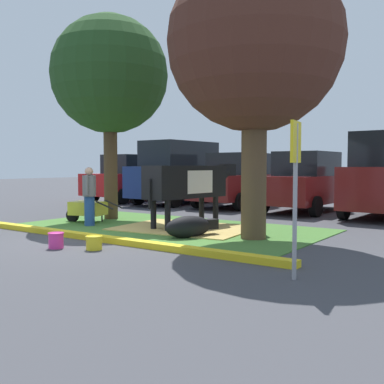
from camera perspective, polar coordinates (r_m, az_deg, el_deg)
name	(u,v)px	position (r m, az deg, el deg)	size (l,w,h in m)	color
ground_plane	(96,239)	(9.94, -11.95, -5.75)	(80.00, 80.00, 0.00)	#424247
grass_island	(167,228)	(11.33, -3.10, -4.52)	(7.54, 4.31, 0.02)	#477A33
curb_yellow	(98,238)	(9.64, -11.71, -5.68)	(8.74, 0.24, 0.12)	yellow
hay_bedding	(185,228)	(11.14, -0.90, -4.57)	(3.20, 2.40, 0.04)	tan
shade_tree_left	(110,76)	(13.57, -10.31, 14.19)	(3.34, 3.34, 5.83)	#4C3823
shade_tree_right	(255,45)	(9.93, 7.90, 17.81)	(3.66, 3.66, 5.92)	brown
cow_holstein	(189,182)	(11.35, -0.41, 1.24)	(1.00, 3.13, 1.60)	black
calf_lying	(190,227)	(9.81, -0.30, -4.40)	(0.85, 1.32, 0.48)	black
person_handler	(254,197)	(10.54, 7.86, -0.61)	(0.34, 0.50, 1.57)	#23478C
person_visitor_near	(89,195)	(11.89, -12.78, -0.36)	(0.34, 0.46, 1.52)	#23478C
wheelbarrow	(87,209)	(12.66, -13.03, -2.05)	(1.62, 0.88, 0.63)	gold
parking_sign	(295,168)	(6.29, 12.87, 2.91)	(0.11, 0.44, 2.16)	#99999E
bucket_pink	(56,240)	(8.97, -16.72, -5.80)	(0.30, 0.30, 0.30)	#EA3893
bucket_yellow	(94,242)	(8.65, -12.21, -6.20)	(0.32, 0.32, 0.26)	yellow
sedan_red	(132,179)	(19.96, -7.58, 1.68)	(2.13, 4.45, 2.02)	red
suv_dark_grey	(180,173)	(18.44, -1.54, 2.46)	(2.23, 4.66, 2.52)	navy
sedan_blue	(239,181)	(17.20, 5.95, 1.43)	(2.13, 4.45, 2.02)	maroon
hatchback_white	(307,182)	(15.82, 14.23, 1.17)	(2.13, 4.45, 2.02)	maroon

